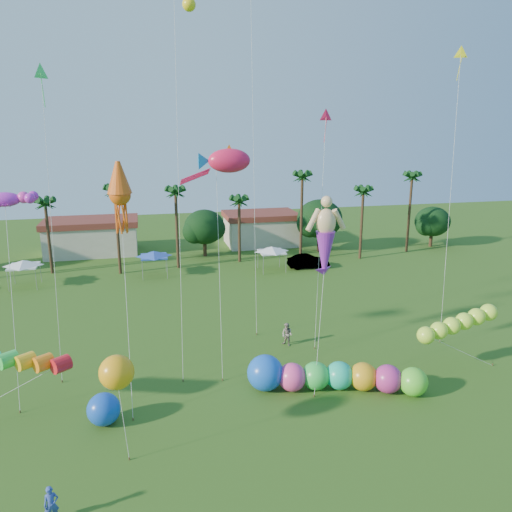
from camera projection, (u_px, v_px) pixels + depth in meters
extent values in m
plane|color=#285116|center=(300.00, 475.00, 25.37)|extent=(160.00, 160.00, 0.00)
cylinder|color=#3A2819|center=(49.00, 239.00, 58.97)|extent=(0.36, 0.36, 8.50)
cylinder|color=#3A2819|center=(118.00, 233.00, 58.65)|extent=(0.36, 0.36, 10.00)
cylinder|color=#3A2819|center=(177.00, 230.00, 61.18)|extent=(0.36, 0.36, 9.50)
cylinder|color=#3A2819|center=(239.00, 232.00, 64.07)|extent=(0.36, 0.36, 8.00)
cylinder|color=#3A2819|center=(301.00, 219.00, 64.49)|extent=(0.36, 0.36, 11.00)
cylinder|color=#3A2819|center=(362.00, 225.00, 65.56)|extent=(0.36, 0.36, 9.00)
cylinder|color=#3A2819|center=(409.00, 215.00, 69.00)|extent=(0.36, 0.36, 10.50)
sphere|color=#113814|center=(204.00, 227.00, 66.95)|extent=(5.46, 5.46, 5.46)
sphere|color=#113814|center=(320.00, 219.00, 69.35)|extent=(6.30, 6.30, 6.30)
sphere|color=#113814|center=(432.00, 221.00, 72.37)|extent=(5.04, 5.04, 5.04)
cube|color=beige|center=(92.00, 239.00, 68.90)|extent=(12.00, 7.00, 4.00)
cube|color=beige|center=(261.00, 231.00, 74.15)|extent=(10.00, 7.00, 4.00)
pyramid|color=white|center=(23.00, 263.00, 54.20)|extent=(3.00, 3.00, 0.60)
pyramid|color=blue|center=(154.00, 253.00, 58.21)|extent=(3.00, 3.00, 0.60)
pyramid|color=white|center=(272.00, 249.00, 60.33)|extent=(3.00, 3.00, 0.60)
imported|color=#4C4C54|center=(308.00, 261.00, 62.01)|extent=(5.19, 2.08, 1.68)
imported|color=#2E47A2|center=(51.00, 504.00, 22.23)|extent=(0.71, 0.54, 1.76)
imported|color=gray|center=(287.00, 335.00, 40.12)|extent=(1.14, 1.16, 1.89)
sphere|color=#FF4396|center=(292.00, 377.00, 33.31)|extent=(1.91, 1.91, 1.91)
sphere|color=green|center=(316.00, 376.00, 33.49)|extent=(1.91, 1.91, 1.91)
sphere|color=#1CC69A|center=(339.00, 375.00, 33.53)|extent=(1.91, 1.91, 1.91)
sphere|color=orange|center=(363.00, 377.00, 33.39)|extent=(1.91, 1.91, 1.91)
sphere|color=#C02D86|center=(388.00, 379.00, 33.08)|extent=(1.91, 1.91, 1.91)
sphere|color=#59D830|center=(413.00, 382.00, 32.71)|extent=(1.91, 1.91, 1.91)
sphere|color=blue|center=(265.00, 373.00, 33.35)|extent=(3.03, 3.03, 2.44)
sphere|color=blue|center=(104.00, 409.00, 29.50)|extent=(1.96, 1.96, 1.96)
cylinder|color=red|center=(29.00, 367.00, 29.11)|extent=(6.69, 4.00, 0.95)
ellipsoid|color=#C4FD38|center=(426.00, 335.00, 34.92)|extent=(6.69, 3.77, 1.47)
cylinder|color=silver|center=(460.00, 351.00, 35.94)|extent=(5.80, 0.03, 3.02)
cylinder|color=brown|center=(493.00, 365.00, 36.94)|extent=(0.08, 0.08, 0.16)
sphere|color=#F6A114|center=(117.00, 372.00, 25.34)|extent=(2.31, 2.31, 1.79)
cylinder|color=silver|center=(123.00, 417.00, 25.94)|extent=(0.35, 0.21, 5.09)
cylinder|color=brown|center=(129.00, 459.00, 26.52)|extent=(0.08, 0.08, 0.16)
cylinder|color=silver|center=(320.00, 318.00, 33.18)|extent=(1.67, 3.27, 9.65)
cylinder|color=brown|center=(314.00, 396.00, 32.68)|extent=(0.08, 0.08, 0.16)
ellipsoid|color=#EC1A49|center=(229.00, 161.00, 35.41)|extent=(4.80, 2.56, 1.90)
cylinder|color=silver|center=(226.00, 270.00, 35.10)|extent=(1.48, 4.36, 14.83)
cylinder|color=brown|center=(223.00, 380.00, 34.76)|extent=(0.08, 0.08, 0.16)
cylinder|color=silver|center=(178.00, 174.00, 34.13)|extent=(0.94, 6.31, 28.06)
cylinder|color=brown|center=(183.00, 381.00, 34.62)|extent=(0.08, 0.08, 0.16)
cone|color=#E25512|center=(120.00, 195.00, 31.37)|extent=(1.91, 1.91, 4.37)
cylinder|color=silver|center=(126.00, 305.00, 30.73)|extent=(0.07, 4.91, 13.03)
cylinder|color=brown|center=(133.00, 419.00, 30.07)|extent=(0.08, 0.08, 0.16)
ellipsoid|color=#C328CB|center=(4.00, 199.00, 31.24)|extent=(3.87, 3.10, 1.32)
cylinder|color=silver|center=(12.00, 306.00, 31.06)|extent=(0.31, 3.91, 12.76)
cylinder|color=brown|center=(20.00, 412.00, 30.86)|extent=(0.08, 0.08, 0.16)
cone|color=#EF1A4A|center=(326.00, 116.00, 38.75)|extent=(1.23, 0.38, 1.21)
cylinder|color=silver|center=(320.00, 234.00, 39.23)|extent=(1.61, 3.47, 17.93)
cylinder|color=brown|center=(315.00, 348.00, 39.70)|extent=(0.08, 0.08, 0.16)
cone|color=yellow|center=(461.00, 54.00, 38.65)|extent=(1.22, 0.65, 1.21)
cylinder|color=silver|center=(450.00, 202.00, 39.79)|extent=(1.63, 3.36, 22.64)
cylinder|color=brown|center=(440.00, 341.00, 40.91)|extent=(0.08, 0.08, 0.16)
cone|color=#37ED64|center=(41.00, 73.00, 32.73)|extent=(1.07, 1.16, 1.31)
cylinder|color=silver|center=(52.00, 232.00, 33.64)|extent=(0.16, 3.62, 20.58)
cylinder|color=brown|center=(62.00, 381.00, 34.53)|extent=(0.08, 0.08, 0.16)
cylinder|color=silver|center=(254.00, 157.00, 40.19)|extent=(0.28, 3.32, 29.63)
cylinder|color=brown|center=(257.00, 334.00, 42.36)|extent=(0.08, 0.08, 0.16)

